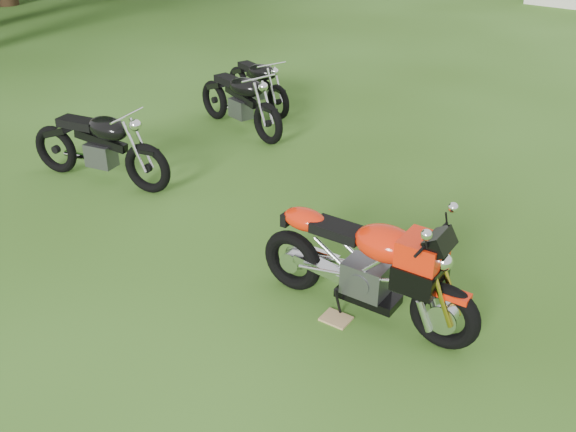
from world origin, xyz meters
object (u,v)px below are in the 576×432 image
Objects in this scene: vintage_moto_a at (98,144)px; vintage_moto_b at (240,99)px; sport_motorcycle at (366,257)px; plywood_board at (336,319)px; vintage_moto_c at (257,82)px.

vintage_moto_a reaches higher than vintage_moto_b.
plywood_board is at bearing -126.87° from sport_motorcycle.
vintage_moto_b is 1.11× the size of vintage_moto_c.
sport_motorcycle reaches higher than vintage_moto_a.
sport_motorcycle is 7.93× the size of plywood_board.
vintage_moto_a is at bearing -81.50° from vintage_moto_b.
plywood_board is at bearing -25.09° from vintage_moto_c.
vintage_moto_b is at bearing 141.26° from sport_motorcycle.
vintage_moto_a is 1.16× the size of vintage_moto_c.
plywood_board is 6.25m from vintage_moto_c.
sport_motorcycle is at bearing 52.42° from plywood_board.
vintage_moto_a is 2.64m from vintage_moto_b.
vintage_moto_b is (0.38, 2.61, -0.02)m from vintage_moto_a.
sport_motorcycle is at bearing -22.62° from vintage_moto_c.
vintage_moto_b is (-3.82, 3.50, 0.53)m from plywood_board.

